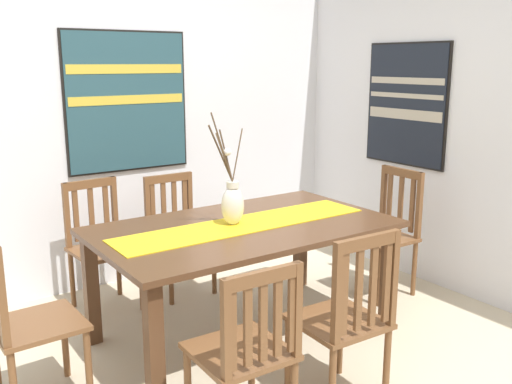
% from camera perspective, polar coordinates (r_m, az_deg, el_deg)
% --- Properties ---
extents(ground_plane, '(6.40, 6.40, 0.03)m').
position_cam_1_polar(ground_plane, '(3.46, 2.09, -17.39)').
color(ground_plane, beige).
extents(wall_back, '(6.40, 0.12, 2.70)m').
position_cam_1_polar(wall_back, '(4.62, -11.88, 7.95)').
color(wall_back, silver).
rests_on(wall_back, ground_plane).
extents(wall_side, '(0.12, 6.40, 2.70)m').
position_cam_1_polar(wall_side, '(4.38, 22.25, 7.02)').
color(wall_side, silver).
rests_on(wall_side, ground_plane).
extents(dining_table, '(1.83, 1.07, 0.74)m').
position_cam_1_polar(dining_table, '(3.57, -1.22, -4.75)').
color(dining_table, '#51331E').
rests_on(dining_table, ground_plane).
extents(table_runner, '(1.68, 0.36, 0.01)m').
position_cam_1_polar(table_runner, '(3.54, -1.22, -3.24)').
color(table_runner, gold).
rests_on(table_runner, dining_table).
extents(centerpiece_vase, '(0.27, 0.21, 0.71)m').
position_cam_1_polar(centerpiece_vase, '(3.50, -2.38, -1.03)').
color(centerpiece_vase, silver).
rests_on(centerpiece_vase, dining_table).
extents(chair_0, '(0.43, 0.43, 0.95)m').
position_cam_1_polar(chair_0, '(4.42, 12.97, -3.84)').
color(chair_0, brown).
rests_on(chair_0, ground_plane).
extents(chair_1, '(0.45, 0.45, 0.91)m').
position_cam_1_polar(chair_1, '(4.19, -15.25, -5.04)').
color(chair_1, brown).
rests_on(chair_1, ground_plane).
extents(chair_2, '(0.43, 0.43, 0.89)m').
position_cam_1_polar(chair_2, '(2.64, -0.93, -15.48)').
color(chair_2, brown).
rests_on(chair_2, ground_plane).
extents(chair_3, '(0.44, 0.44, 0.94)m').
position_cam_1_polar(chair_3, '(2.95, 9.02, -12.24)').
color(chair_3, brown).
rests_on(chair_3, ground_plane).
extents(chair_4, '(0.43, 0.43, 0.93)m').
position_cam_1_polar(chair_4, '(3.12, -22.08, -11.80)').
color(chair_4, brown).
rests_on(chair_4, ground_plane).
extents(chair_5, '(0.42, 0.42, 0.89)m').
position_cam_1_polar(chair_5, '(4.39, -7.87, -3.89)').
color(chair_5, brown).
rests_on(chair_5, ground_plane).
extents(painting_on_back_wall, '(0.98, 0.05, 1.06)m').
position_cam_1_polar(painting_on_back_wall, '(4.52, -12.77, 8.81)').
color(painting_on_back_wall, black).
extents(painting_on_side_wall, '(0.05, 0.79, 0.97)m').
position_cam_1_polar(painting_on_side_wall, '(4.74, 14.84, 8.46)').
color(painting_on_side_wall, black).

